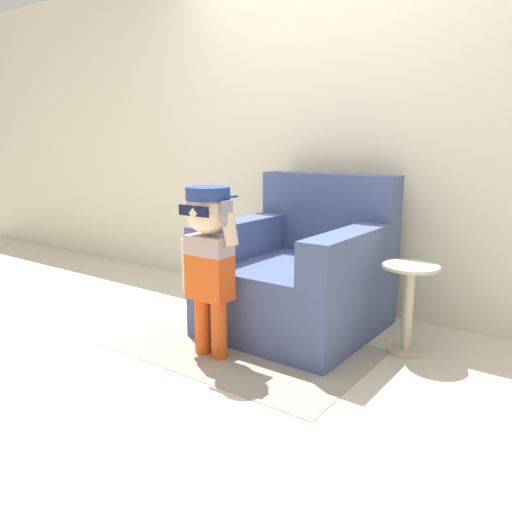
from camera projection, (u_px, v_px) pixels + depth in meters
ground_plane at (269, 329)px, 3.21m from camera, size 10.00×10.00×0.00m
wall_back at (329, 125)px, 3.51m from camera, size 10.00×0.05×2.60m
armchair at (300, 276)px, 3.19m from camera, size 0.96×1.00×0.97m
person_child at (209, 246)px, 2.68m from camera, size 0.39×0.29×0.95m
side_table at (409, 300)px, 2.80m from camera, size 0.31×0.31×0.51m
rug at (244, 347)px, 2.92m from camera, size 1.45×0.93×0.01m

